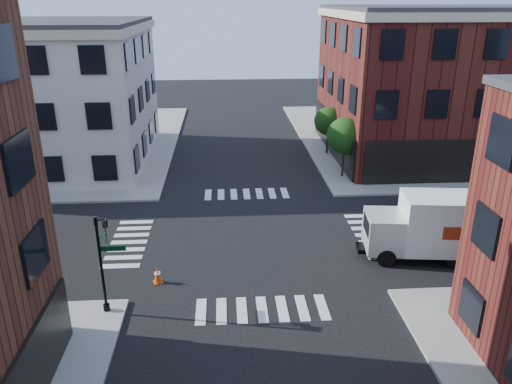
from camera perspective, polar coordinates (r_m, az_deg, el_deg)
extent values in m
plane|color=black|center=(28.73, -0.39, -5.35)|extent=(120.00, 120.00, 0.00)
cube|color=gray|center=(53.34, 21.40, 5.94)|extent=(30.00, 30.00, 0.15)
cube|color=gray|center=(52.13, -25.73, 4.96)|extent=(30.00, 30.00, 0.15)
cube|color=#411011|center=(47.59, 24.27, 11.16)|extent=(25.00, 16.00, 12.00)
cube|color=beige|center=(45.75, -26.65, 9.81)|extent=(22.00, 16.00, 11.00)
cylinder|color=black|center=(38.66, 9.87, 2.90)|extent=(0.18, 0.18, 1.47)
cylinder|color=black|center=(38.44, 9.94, 3.94)|extent=(0.12, 0.12, 1.47)
sphere|color=#10340E|center=(37.98, 10.10, 6.36)|extent=(2.69, 2.69, 2.69)
sphere|color=#10340E|center=(38.09, 10.45, 5.53)|extent=(1.85, 1.85, 1.85)
cylinder|color=black|center=(44.27, 8.11, 5.27)|extent=(0.18, 0.18, 1.33)
cylinder|color=black|center=(44.09, 8.16, 6.10)|extent=(0.12, 0.12, 1.33)
sphere|color=#10340E|center=(43.72, 8.26, 8.03)|extent=(2.43, 2.43, 2.43)
sphere|color=#10340E|center=(43.80, 8.57, 7.37)|extent=(1.67, 1.67, 1.67)
cylinder|color=black|center=(22.24, -17.25, -8.18)|extent=(0.12, 0.12, 4.60)
cylinder|color=black|center=(23.26, -16.71, -12.49)|extent=(0.28, 0.28, 0.30)
cube|color=#053819|center=(21.72, -16.08, -6.24)|extent=(1.10, 0.03, 0.22)
cube|color=#053819|center=(22.21, -17.26, -5.01)|extent=(0.03, 1.10, 0.22)
imported|color=black|center=(21.53, -16.75, -4.34)|extent=(0.22, 0.18, 1.10)
imported|color=black|center=(21.85, -17.77, -4.07)|extent=(0.18, 0.22, 1.10)
cube|color=silver|center=(27.79, 21.97, -3.36)|extent=(5.83, 3.03, 2.99)
cube|color=maroon|center=(26.75, 22.76, -4.44)|extent=(2.11, 0.28, 0.67)
cube|color=maroon|center=(28.85, 21.23, -2.35)|extent=(2.11, 0.28, 0.67)
cube|color=#B9B9BC|center=(27.02, 14.45, -4.36)|extent=(2.18, 2.52, 1.93)
cube|color=black|center=(26.70, 12.59, -3.71)|extent=(0.31, 1.83, 0.87)
cube|color=black|center=(28.07, 19.30, -6.22)|extent=(7.76, 1.84, 0.24)
cylinder|color=black|center=(26.58, 14.66, -7.27)|extent=(1.00, 0.45, 0.96)
cylinder|color=black|center=(28.34, 13.88, -5.33)|extent=(1.00, 0.45, 0.96)
cylinder|color=black|center=(27.52, 21.79, -7.15)|extent=(1.00, 0.45, 0.96)
cylinder|color=black|center=(29.22, 20.59, -5.28)|extent=(1.00, 0.45, 0.96)
cylinder|color=black|center=(28.36, 26.23, -7.02)|extent=(1.00, 0.45, 0.96)
cylinder|color=black|center=(30.02, 24.81, -5.22)|extent=(1.00, 0.45, 0.96)
cube|color=#DC4709|center=(25.04, -11.13, -10.06)|extent=(0.54, 0.54, 0.04)
cone|color=#DC4709|center=(24.85, -11.19, -9.34)|extent=(0.51, 0.51, 0.78)
cylinder|color=white|center=(24.80, -11.20, -9.12)|extent=(0.30, 0.30, 0.09)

